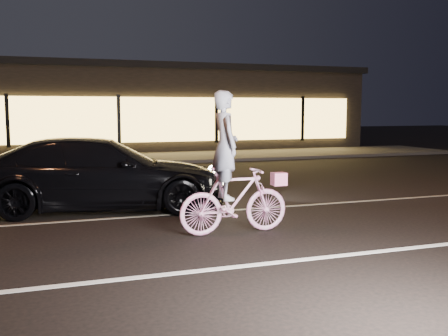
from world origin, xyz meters
name	(u,v)px	position (x,y,z in m)	size (l,w,h in m)	color
ground	(235,236)	(0.00, 0.00, 0.00)	(90.00, 90.00, 0.00)	black
lane_stripe_near	(273,263)	(0.00, -1.50, 0.00)	(60.00, 0.12, 0.01)	silver
lane_stripe_far	(200,212)	(0.00, 2.00, 0.00)	(60.00, 0.10, 0.01)	gray
sidewalk	(125,159)	(0.00, 13.00, 0.06)	(30.00, 4.00, 0.12)	#383533
storefront	(109,108)	(0.00, 18.97, 2.15)	(25.40, 8.42, 4.20)	black
cyclist	(232,184)	(0.02, 0.19, 0.84)	(1.87, 0.64, 2.36)	#D63C91
sedan	(100,174)	(-1.85, 2.99, 0.74)	(5.36, 2.87, 1.48)	black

